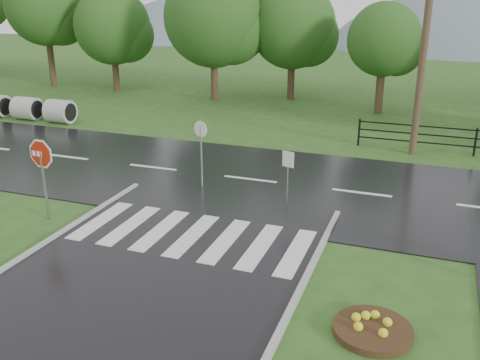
% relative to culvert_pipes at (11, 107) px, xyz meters
% --- Properties ---
extents(ground, '(120.00, 120.00, 0.00)m').
position_rel_culvert_pipes_xyz_m(ground, '(15.28, -15.00, -0.60)').
color(ground, '#2B551C').
rests_on(ground, ground).
extents(main_road, '(90.00, 8.00, 0.04)m').
position_rel_culvert_pipes_xyz_m(main_road, '(15.28, -5.00, -0.60)').
color(main_road, black).
rests_on(main_road, ground).
extents(crosswalk, '(6.50, 2.80, 0.02)m').
position_rel_culvert_pipes_xyz_m(crosswalk, '(15.28, -10.00, -0.54)').
color(crosswalk, silver).
rests_on(crosswalk, ground).
extents(fence_west, '(9.58, 0.08, 1.20)m').
position_rel_culvert_pipes_xyz_m(fence_west, '(23.03, 1.00, 0.12)').
color(fence_west, black).
rests_on(fence_west, ground).
extents(hills, '(102.00, 48.00, 48.00)m').
position_rel_culvert_pipes_xyz_m(hills, '(18.77, 50.00, -16.14)').
color(hills, slate).
rests_on(hills, ground).
extents(treeline, '(83.20, 5.20, 10.00)m').
position_rel_culvert_pipes_xyz_m(treeline, '(16.28, 9.00, -0.60)').
color(treeline, '#214C17').
rests_on(treeline, ground).
extents(culvert_pipes, '(7.60, 1.20, 1.20)m').
position_rel_culvert_pipes_xyz_m(culvert_pipes, '(0.00, 0.00, 0.00)').
color(culvert_pipes, '#9E9B93').
rests_on(culvert_pipes, ground).
extents(stop_sign, '(1.18, 0.16, 2.66)m').
position_rel_culvert_pipes_xyz_m(stop_sign, '(10.69, -10.37, 1.25)').
color(stop_sign, '#939399').
rests_on(stop_sign, ground).
extents(flower_bed, '(1.60, 1.60, 0.32)m').
position_rel_culvert_pipes_xyz_m(flower_bed, '(20.59, -12.80, -0.48)').
color(flower_bed, '#332111').
rests_on(flower_bed, ground).
extents(reg_sign_small, '(0.40, 0.15, 1.85)m').
position_rel_culvert_pipes_xyz_m(reg_sign_small, '(17.19, -6.96, 0.74)').
color(reg_sign_small, '#939399').
rests_on(reg_sign_small, ground).
extents(reg_sign_round, '(0.54, 0.19, 2.39)m').
position_rel_culvert_pipes_xyz_m(reg_sign_round, '(13.94, -6.29, 0.90)').
color(reg_sign_round, '#939399').
rests_on(reg_sign_round, ground).
extents(utility_pole_east, '(1.54, 0.29, 8.66)m').
position_rel_culvert_pipes_xyz_m(utility_pole_east, '(20.61, 0.50, 3.80)').
color(utility_pole_east, '#473523').
rests_on(utility_pole_east, ground).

